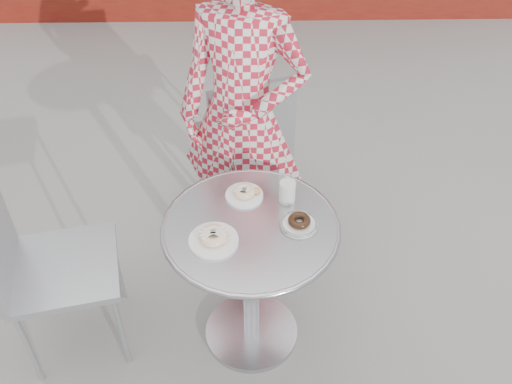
{
  "coord_description": "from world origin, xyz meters",
  "views": [
    {
      "loc": [
        0.03,
        -1.64,
        2.39
      ],
      "look_at": [
        0.06,
        0.15,
        0.82
      ],
      "focal_mm": 40.0,
      "sensor_mm": 36.0,
      "label": 1
    }
  ],
  "objects_px": {
    "chair_far": "(242,168)",
    "plate_near": "(213,238)",
    "bistro_table": "(251,256)",
    "chair_left": "(70,297)",
    "plate_far": "(245,193)",
    "plate_checker": "(299,223)",
    "milk_cup": "(287,191)",
    "seated_person": "(243,117)"
  },
  "relations": [
    {
      "from": "chair_far",
      "to": "seated_person",
      "type": "distance_m",
      "value": 0.66
    },
    {
      "from": "bistro_table",
      "to": "chair_left",
      "type": "xyz_separation_m",
      "value": [
        -0.83,
        0.0,
        -0.27
      ]
    },
    {
      "from": "chair_far",
      "to": "seated_person",
      "type": "bearing_deg",
      "value": 74.41
    },
    {
      "from": "plate_near",
      "to": "plate_checker",
      "type": "distance_m",
      "value": 0.36
    },
    {
      "from": "plate_far",
      "to": "milk_cup",
      "type": "xyz_separation_m",
      "value": [
        0.18,
        -0.03,
        0.04
      ]
    },
    {
      "from": "plate_far",
      "to": "plate_near",
      "type": "bearing_deg",
      "value": -115.16
    },
    {
      "from": "milk_cup",
      "to": "plate_near",
      "type": "bearing_deg",
      "value": -142.33
    },
    {
      "from": "bistro_table",
      "to": "plate_near",
      "type": "distance_m",
      "value": 0.27
    },
    {
      "from": "chair_far",
      "to": "milk_cup",
      "type": "distance_m",
      "value": 0.95
    },
    {
      "from": "plate_checker",
      "to": "plate_near",
      "type": "bearing_deg",
      "value": -166.11
    },
    {
      "from": "seated_person",
      "to": "plate_near",
      "type": "relative_size",
      "value": 8.76
    },
    {
      "from": "seated_person",
      "to": "plate_far",
      "type": "xyz_separation_m",
      "value": [
        0.0,
        -0.43,
        -0.11
      ]
    },
    {
      "from": "plate_near",
      "to": "milk_cup",
      "type": "distance_m",
      "value": 0.39
    },
    {
      "from": "plate_far",
      "to": "chair_left",
      "type": "bearing_deg",
      "value": -167.64
    },
    {
      "from": "seated_person",
      "to": "plate_near",
      "type": "xyz_separation_m",
      "value": [
        -0.12,
        -0.7,
        -0.1
      ]
    },
    {
      "from": "plate_checker",
      "to": "chair_far",
      "type": "bearing_deg",
      "value": 104.54
    },
    {
      "from": "chair_left",
      "to": "plate_checker",
      "type": "relative_size",
      "value": 6.07
    },
    {
      "from": "plate_far",
      "to": "milk_cup",
      "type": "height_order",
      "value": "milk_cup"
    },
    {
      "from": "chair_left",
      "to": "plate_far",
      "type": "distance_m",
      "value": 0.95
    },
    {
      "from": "plate_checker",
      "to": "milk_cup",
      "type": "bearing_deg",
      "value": 105.01
    },
    {
      "from": "bistro_table",
      "to": "chair_far",
      "type": "height_order",
      "value": "chair_far"
    },
    {
      "from": "chair_left",
      "to": "milk_cup",
      "type": "bearing_deg",
      "value": -93.79
    },
    {
      "from": "chair_left",
      "to": "milk_cup",
      "type": "distance_m",
      "value": 1.12
    },
    {
      "from": "chair_far",
      "to": "plate_near",
      "type": "distance_m",
      "value": 1.13
    },
    {
      "from": "chair_left",
      "to": "plate_near",
      "type": "height_order",
      "value": "chair_left"
    },
    {
      "from": "plate_near",
      "to": "plate_checker",
      "type": "height_order",
      "value": "plate_near"
    },
    {
      "from": "chair_far",
      "to": "plate_near",
      "type": "xyz_separation_m",
      "value": [
        -0.1,
        -1.02,
        0.47
      ]
    },
    {
      "from": "seated_person",
      "to": "chair_far",
      "type": "bearing_deg",
      "value": 111.8
    },
    {
      "from": "chair_left",
      "to": "plate_far",
      "type": "height_order",
      "value": "chair_left"
    },
    {
      "from": "chair_far",
      "to": "milk_cup",
      "type": "relative_size",
      "value": 8.14
    },
    {
      "from": "bistro_table",
      "to": "milk_cup",
      "type": "bearing_deg",
      "value": 43.34
    },
    {
      "from": "bistro_table",
      "to": "chair_left",
      "type": "distance_m",
      "value": 0.87
    },
    {
      "from": "seated_person",
      "to": "plate_far",
      "type": "distance_m",
      "value": 0.44
    },
    {
      "from": "plate_near",
      "to": "milk_cup",
      "type": "height_order",
      "value": "milk_cup"
    },
    {
      "from": "chair_far",
      "to": "plate_far",
      "type": "distance_m",
      "value": 0.88
    },
    {
      "from": "milk_cup",
      "to": "chair_far",
      "type": "bearing_deg",
      "value": 104.45
    },
    {
      "from": "chair_far",
      "to": "bistro_table",
      "type": "bearing_deg",
      "value": 74.12
    },
    {
      "from": "seated_person",
      "to": "plate_near",
      "type": "distance_m",
      "value": 0.71
    },
    {
      "from": "bistro_table",
      "to": "milk_cup",
      "type": "relative_size",
      "value": 6.3
    },
    {
      "from": "plate_near",
      "to": "chair_left",
      "type": "bearing_deg",
      "value": 172.48
    },
    {
      "from": "chair_far",
      "to": "milk_cup",
      "type": "bearing_deg",
      "value": 85.87
    },
    {
      "from": "chair_far",
      "to": "milk_cup",
      "type": "xyz_separation_m",
      "value": [
        0.2,
        -0.78,
        0.51
      ]
    }
  ]
}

